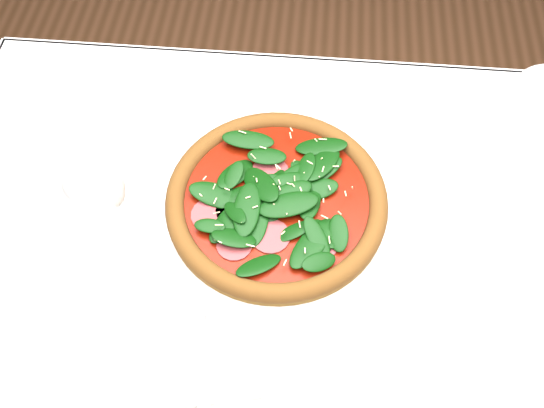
# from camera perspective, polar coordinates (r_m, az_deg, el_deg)

# --- Properties ---
(ground) EXTENTS (6.00, 6.00, 0.00)m
(ground) POSITION_cam_1_polar(r_m,az_deg,el_deg) (1.60, 2.18, -17.12)
(ground) COLOR brown
(ground) RESTS_ON ground
(dining_table) EXTENTS (1.21, 0.81, 0.75)m
(dining_table) POSITION_cam_1_polar(r_m,az_deg,el_deg) (0.99, 3.40, -7.20)
(dining_table) COLOR silver
(dining_table) RESTS_ON ground
(plate) EXTENTS (0.39, 0.39, 0.02)m
(plate) POSITION_cam_1_polar(r_m,az_deg,el_deg) (0.93, 0.43, -0.21)
(plate) COLOR silver
(plate) RESTS_ON dining_table
(pizza) EXTENTS (0.43, 0.43, 0.04)m
(pizza) POSITION_cam_1_polar(r_m,az_deg,el_deg) (0.91, 0.44, 0.53)
(pizza) COLOR olive
(pizza) RESTS_ON plate
(wine_glass) EXTENTS (0.08, 0.08, 0.20)m
(wine_glass) POSITION_cam_1_polar(r_m,az_deg,el_deg) (0.82, -16.35, 1.26)
(wine_glass) COLOR white
(wine_glass) RESTS_ON dining_table
(napkin) EXTENTS (0.16, 0.10, 0.01)m
(napkin) POSITION_cam_1_polar(r_m,az_deg,el_deg) (0.83, -6.56, -15.99)
(napkin) COLOR silver
(napkin) RESTS_ON dining_table
(fork) EXTENTS (0.05, 0.16, 0.00)m
(fork) POSITION_cam_1_polar(r_m,az_deg,el_deg) (0.83, -6.75, -13.87)
(fork) COLOR silver
(fork) RESTS_ON napkin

